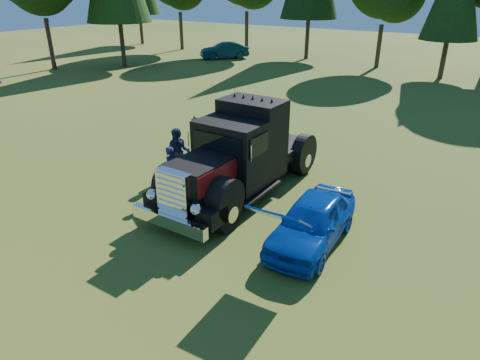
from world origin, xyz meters
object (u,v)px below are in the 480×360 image
Objects in this scene: diamond_t_truck at (237,158)px; distant_teal_car at (224,51)px; hotrod_coupe at (312,221)px; spectator_near at (172,170)px; spectator_far at (179,152)px.

diamond_t_truck is 28.87m from distant_teal_car.
hotrod_coupe is (3.29, -1.36, -0.63)m from diamond_t_truck.
hotrod_coupe is at bearing -95.43° from spectator_near.
diamond_t_truck is 1.61× the size of distant_teal_car.
distant_teal_car is at bearing 91.54° from spectator_far.
distant_teal_car is (-14.43, 23.15, -0.15)m from spectator_far.
diamond_t_truck is 4.06× the size of spectator_far.
hotrod_coupe is 6.11m from spectator_far.
diamond_t_truck reaches higher than hotrod_coupe.
diamond_t_truck is 1.73× the size of hotrod_coupe.
diamond_t_truck is 4.49× the size of spectator_near.
spectator_near is at bearing 176.53° from hotrod_coupe.
spectator_near reaches higher than distant_teal_car.
diamond_t_truck is at bearing 157.45° from hotrod_coupe.
spectator_near is 1.40m from spectator_far.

